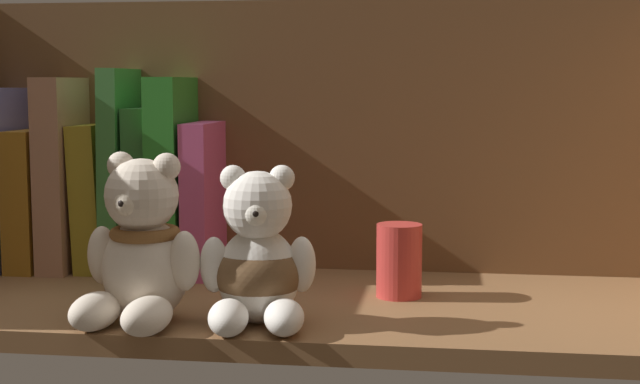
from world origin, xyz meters
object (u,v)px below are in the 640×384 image
at_px(book_7, 209,197).
at_px(teddy_bear_larger, 141,251).
at_px(book_2, 69,173).
at_px(book_4, 125,170).
at_px(book_0, 10,177).
at_px(book_6, 178,175).
at_px(teddy_bear_smaller, 258,263).
at_px(book_5, 149,189).
at_px(book_3, 100,196).
at_px(pillar_candle, 399,261).
at_px(book_1, 39,198).

distance_m(book_7, teddy_bear_larger, 0.24).
xyz_separation_m(book_2, book_4, (0.07, 0.00, 0.01)).
distance_m(book_0, book_4, 0.14).
relative_size(book_4, book_7, 1.35).
bearing_deg(book_6, book_7, 0.00).
xyz_separation_m(book_0, teddy_bear_smaller, (0.35, -0.23, -0.05)).
relative_size(book_2, book_4, 0.96).
bearing_deg(book_5, book_6, 0.00).
bearing_deg(book_4, book_5, 0.00).
relative_size(book_0, book_5, 1.12).
bearing_deg(book_0, book_3, 0.00).
relative_size(book_3, teddy_bear_larger, 1.09).
distance_m(book_2, book_7, 0.17).
relative_size(book_4, teddy_bear_larger, 1.51).
bearing_deg(teddy_bear_larger, pillar_candle, 30.72).
xyz_separation_m(book_2, book_7, (0.17, 0.00, -0.03)).
distance_m(book_1, book_4, 0.11).
distance_m(book_0, book_6, 0.21).
height_order(book_3, teddy_bear_larger, book_3).
xyz_separation_m(book_4, book_7, (0.10, 0.00, -0.03)).
xyz_separation_m(book_4, teddy_bear_larger, (0.10, -0.24, -0.05)).
height_order(book_5, book_7, book_5).
distance_m(book_3, book_4, 0.04).
bearing_deg(book_1, book_0, 180.00).
xyz_separation_m(book_7, teddy_bear_smaller, (0.11, -0.23, -0.03)).
xyz_separation_m(book_1, book_7, (0.21, 0.00, 0.01)).
relative_size(book_5, book_7, 1.09).
distance_m(book_4, pillar_candle, 0.35).
xyz_separation_m(book_2, teddy_bear_larger, (0.17, -0.24, -0.05)).
bearing_deg(book_5, pillar_candle, -19.02).
distance_m(book_3, teddy_bear_larger, 0.27).
bearing_deg(book_6, book_5, 180.00).
relative_size(book_2, book_7, 1.29).
height_order(book_1, pillar_candle, book_1).
height_order(book_2, book_6, same).
relative_size(book_7, teddy_bear_larger, 1.12).
height_order(book_0, book_2, book_2).
distance_m(book_2, pillar_candle, 0.41).
relative_size(book_5, pillar_candle, 2.52).
height_order(book_5, teddy_bear_smaller, book_5).
relative_size(book_5, teddy_bear_larger, 1.22).
xyz_separation_m(book_3, teddy_bear_larger, (0.13, -0.24, -0.02)).
distance_m(book_0, book_5, 0.17).
height_order(book_1, book_2, book_2).
bearing_deg(book_0, book_6, 0.00).
height_order(book_4, book_5, book_4).
height_order(book_2, pillar_candle, book_2).
height_order(teddy_bear_larger, teddy_bear_smaller, teddy_bear_larger).
xyz_separation_m(book_2, book_3, (0.04, 0.00, -0.03)).
bearing_deg(book_3, book_0, 180.00).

